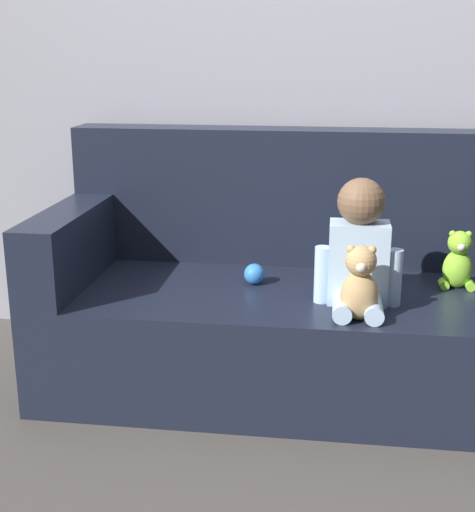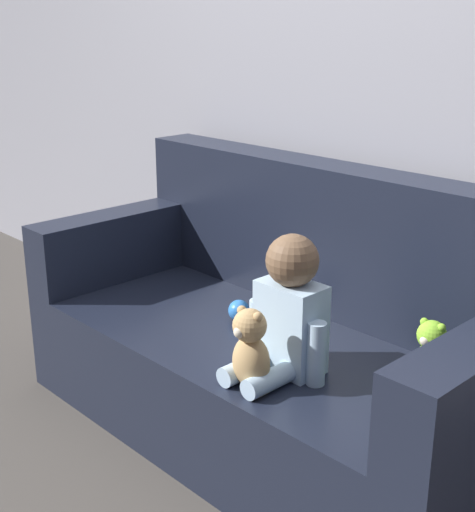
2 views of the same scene
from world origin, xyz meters
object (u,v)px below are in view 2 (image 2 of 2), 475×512
Objects in this scene: plush_toy_side at (430,357)px; teddy_bear_brown at (250,351)px; couch at (279,343)px; person_baby at (287,313)px; toy_ball at (239,310)px.

teddy_bear_brown is at bearing -134.14° from plush_toy_side.
couch is 8.34× the size of plush_toy_side.
couch is 0.61m from plush_toy_side.
plush_toy_side is (0.36, 0.37, -0.02)m from teddy_bear_brown.
couch reaches higher than teddy_bear_brown.
toy_ball is at bearing 157.07° from person_baby.
plush_toy_side is (0.36, 0.21, -0.09)m from person_baby.
teddy_bear_brown is at bearing -57.87° from couch.
couch is 7.18× the size of teddy_bear_brown.
teddy_bear_brown reaches higher than toy_ball.
couch is at bearing 136.73° from person_baby.
toy_ball is (-0.37, 0.15, -0.15)m from person_baby.
teddy_bear_brown reaches higher than plush_toy_side.
couch reaches higher than person_baby.
teddy_bear_brown is 1.16× the size of plush_toy_side.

